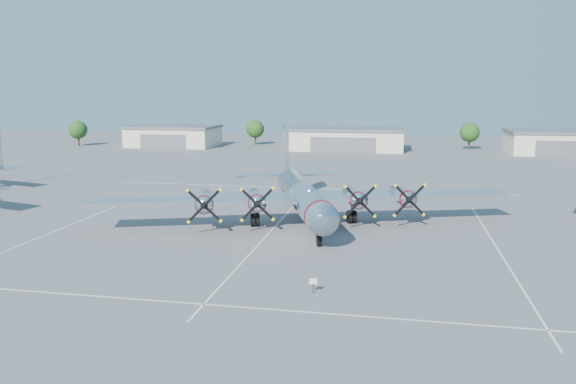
% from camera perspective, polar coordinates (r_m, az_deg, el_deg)
% --- Properties ---
extents(ground, '(260.00, 260.00, 0.00)m').
position_cam_1_polar(ground, '(59.65, -1.47, -3.68)').
color(ground, '#505052').
rests_on(ground, ground).
extents(parking_lines, '(60.00, 50.08, 0.01)m').
position_cam_1_polar(parking_lines, '(57.99, -1.85, -4.08)').
color(parking_lines, silver).
rests_on(parking_lines, ground).
extents(hangar_west, '(22.60, 14.60, 5.40)m').
position_cam_1_polar(hangar_west, '(150.42, -11.54, 5.61)').
color(hangar_west, beige).
rests_on(hangar_west, ground).
extents(hangar_center, '(28.60, 14.60, 5.40)m').
position_cam_1_polar(hangar_center, '(139.53, 5.87, 5.42)').
color(hangar_center, beige).
rests_on(hangar_center, ground).
extents(hangar_east, '(20.60, 14.60, 5.40)m').
position_cam_1_polar(hangar_east, '(143.39, 25.40, 4.61)').
color(hangar_east, beige).
rests_on(hangar_east, ground).
extents(tree_far_west, '(4.80, 4.80, 6.64)m').
position_cam_1_polar(tree_far_west, '(158.17, -20.56, 5.94)').
color(tree_far_west, '#382619').
rests_on(tree_far_west, ground).
extents(tree_west, '(4.80, 4.80, 6.64)m').
position_cam_1_polar(tree_west, '(151.59, -3.34, 6.41)').
color(tree_west, '#382619').
rests_on(tree_west, ground).
extents(tree_east, '(4.80, 4.80, 6.64)m').
position_cam_1_polar(tree_east, '(145.90, 17.98, 5.78)').
color(tree_east, '#382619').
rests_on(tree_east, ground).
extents(main_bomber_b29, '(52.78, 43.89, 10.00)m').
position_cam_1_polar(main_bomber_b29, '(63.00, 1.33, -2.93)').
color(main_bomber_b29, white).
rests_on(main_bomber_b29, ground).
extents(info_placard, '(0.57, 0.14, 1.10)m').
position_cam_1_polar(info_placard, '(40.80, 2.57, -9.22)').
color(info_placard, black).
rests_on(info_placard, ground).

